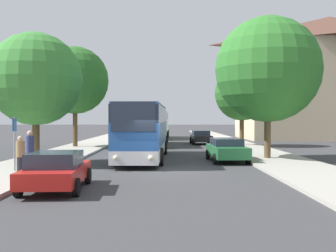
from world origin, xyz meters
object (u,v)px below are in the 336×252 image
object	(u,v)px
bus_front	(144,130)
tree_left_far	(36,79)
parked_car_left_curb	(56,170)
bus_stop_sign	(15,138)
tree_left_near	(75,80)
tree_right_near	(268,70)
pedestrian_waiting_near	(30,151)
pedestrian_waiting_far	(20,156)
parked_car_right_near	(227,149)
tree_right_mid	(242,94)
bus_rear	(157,124)
parked_car_right_far	(201,137)
bus_middle	(153,127)

from	to	relation	value
bus_front	tree_left_far	bearing A→B (deg)	-152.66
parked_car_left_curb	bus_stop_sign	bearing A→B (deg)	124.08
parked_car_left_curb	bus_stop_sign	distance (m)	5.21
tree_left_near	tree_right_near	distance (m)	17.47
pedestrian_waiting_near	pedestrian_waiting_far	size ratio (longest dim) A/B	1.11
parked_car_right_near	tree_left_near	bearing A→B (deg)	-45.81
parked_car_left_curb	pedestrian_waiting_far	distance (m)	3.26
parked_car_left_curb	tree_right_mid	xyz separation A→B (m)	(10.97, 22.22, 4.17)
bus_rear	tree_left_near	distance (m)	18.41
parked_car_right_near	bus_front	bearing A→B (deg)	-17.83
bus_front	bus_stop_sign	bearing A→B (deg)	-128.43
tree_right_near	bus_rear	bearing A→B (deg)	105.43
parked_car_right_far	tree_right_mid	xyz separation A→B (m)	(3.49, -3.21, 4.17)
bus_front	bus_rear	distance (m)	26.15
pedestrian_waiting_near	tree_left_near	xyz separation A→B (m)	(-1.87, 16.81, 4.79)
tree_left_near	bus_front	bearing A→B (deg)	-55.58
parked_car_right_far	bus_stop_sign	xyz separation A→B (m)	(-10.55, -21.33, 0.97)
bus_front	tree_left_near	bearing A→B (deg)	126.26
bus_stop_sign	tree_right_near	bearing A→B (deg)	24.32
bus_stop_sign	pedestrian_waiting_near	distance (m)	1.29
bus_rear	pedestrian_waiting_near	size ratio (longest dim) A/B	5.85
bus_rear	pedestrian_waiting_far	xyz separation A→B (m)	(-5.01, -34.46, -0.86)
bus_front	parked_car_left_curb	bearing A→B (deg)	-101.48
pedestrian_waiting_near	tree_left_far	bearing A→B (deg)	-1.52
tree_left_near	tree_right_mid	bearing A→B (deg)	7.48
bus_front	tree_left_far	size ratio (longest dim) A/B	1.61
parked_car_right_far	tree_left_near	size ratio (longest dim) A/B	0.46
pedestrian_waiting_far	tree_right_near	xyz separation A→B (m)	(12.40, 7.70, 4.59)
parked_car_left_curb	pedestrian_waiting_near	world-z (taller)	pedestrian_waiting_near
parked_car_left_curb	pedestrian_waiting_far	world-z (taller)	pedestrian_waiting_far
tree_left_far	tree_right_mid	bearing A→B (deg)	44.99
bus_stop_sign	tree_left_near	bearing A→B (deg)	93.30
parked_car_left_curb	tree_right_mid	distance (m)	25.13
bus_front	pedestrian_waiting_far	bearing A→B (deg)	-117.72
bus_stop_sign	bus_front	bearing A→B (deg)	49.73
parked_car_left_curb	tree_right_mid	bearing A→B (deg)	61.04
bus_front	parked_car_left_curb	xyz separation A→B (m)	(-2.54, -10.72, -1.10)
parked_car_right_far	tree_right_mid	distance (m)	6.31
tree_left_far	tree_right_mid	distance (m)	20.23
parked_car_right_far	pedestrian_waiting_near	world-z (taller)	pedestrian_waiting_near
tree_left_near	tree_left_far	distance (m)	12.41
tree_right_near	tree_right_mid	xyz separation A→B (m)	(0.75, 12.11, -0.70)
parked_car_left_curb	parked_car_right_far	distance (m)	26.51
bus_middle	parked_car_left_curb	size ratio (longest dim) A/B	2.43
tree_left_near	pedestrian_waiting_near	bearing A→B (deg)	-83.64
pedestrian_waiting_far	parked_car_right_near	bearing A→B (deg)	-103.88
bus_stop_sign	tree_left_near	xyz separation A→B (m)	(-0.93, 16.15, 4.21)
parked_car_left_curb	parked_car_right_far	xyz separation A→B (m)	(7.48, 25.43, 0.00)
parked_car_left_curb	parked_car_right_near	distance (m)	12.03
pedestrian_waiting_near	tree_left_far	size ratio (longest dim) A/B	0.26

